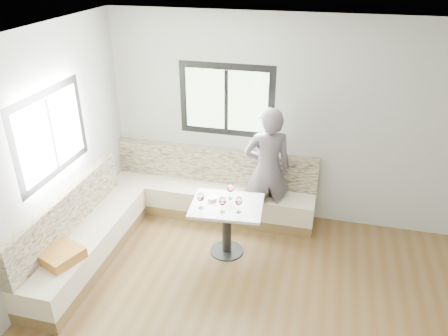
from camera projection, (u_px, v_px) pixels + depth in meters
The scene contains 9 objects.
room at pixel (252, 224), 3.66m from camera, with size 5.01×5.01×2.81m.
banquette at pixel (160, 211), 5.82m from camera, with size 2.90×2.80×0.95m.
table at pixel (227, 217), 5.34m from camera, with size 0.91×0.74×0.71m.
person at pixel (267, 170), 5.74m from camera, with size 0.63×0.41×1.72m, color #5E565F.
olive_ramekin at pixel (212, 199), 5.34m from camera, with size 0.11×0.11×0.04m.
wine_glass_a at pixel (201, 197), 5.13m from camera, with size 0.09×0.09×0.21m.
wine_glass_b at pixel (222, 201), 5.05m from camera, with size 0.09×0.09×0.21m.
wine_glass_c at pixel (239, 201), 5.05m from camera, with size 0.09×0.09×0.21m.
wine_glass_d at pixel (230, 188), 5.32m from camera, with size 0.09×0.09×0.21m.
Camera 1 is at (0.44, -2.93, 3.50)m, focal length 35.00 mm.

